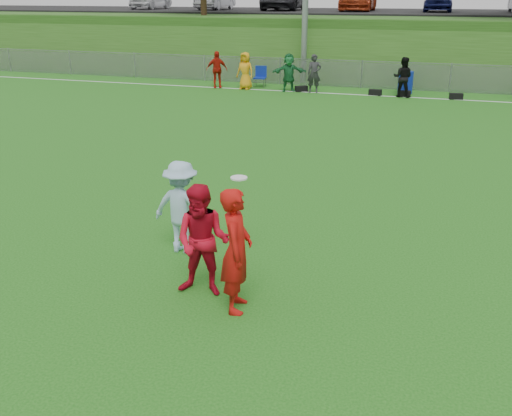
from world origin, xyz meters
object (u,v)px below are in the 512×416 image
at_px(player_red_left, 236,251).
at_px(player_blue, 182,207).
at_px(recycling_bin, 405,82).
at_px(frisbee, 239,178).
at_px(player_red_center, 203,241).

height_order(player_red_left, player_blue, player_red_left).
xyz_separation_m(player_blue, recycling_bin, (2.65, 18.29, -0.33)).
xyz_separation_m(player_blue, frisbee, (1.03, 0.08, 0.61)).
height_order(frisbee, recycling_bin, frisbee).
bearing_deg(player_blue, player_red_center, 128.37).
bearing_deg(player_red_center, player_red_left, -27.05).
distance_m(player_red_left, recycling_bin, 19.89).
bearing_deg(player_red_center, player_blue, 121.71).
distance_m(player_red_left, player_blue, 2.21).
relative_size(player_red_left, frisbee, 6.45).
height_order(player_red_center, player_blue, player_red_center).
bearing_deg(frisbee, recycling_bin, 84.92).
bearing_deg(frisbee, player_blue, -175.49).
distance_m(player_red_center, recycling_bin, 19.67).
bearing_deg(recycling_bin, player_red_left, -93.16).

